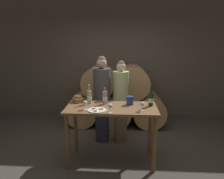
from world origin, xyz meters
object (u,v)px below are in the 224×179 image
at_px(person_right, 121,101).
at_px(wine_bottle_red, 151,99).
at_px(tasting_table, 111,116).
at_px(bread_basket, 78,99).
at_px(wine_glass_left, 110,106).
at_px(wine_glass_center, 142,104).
at_px(wine_bottle_rose, 105,97).
at_px(person_left, 102,99).
at_px(blue_crock, 130,100).
at_px(cheese_plate, 97,110).
at_px(wine_bottle_white, 89,97).
at_px(wine_glass_far_left, 85,103).

distance_m(person_right, wine_bottle_red, 0.82).
relative_size(tasting_table, wine_bottle_red, 4.53).
distance_m(bread_basket, wine_glass_left, 0.79).
xyz_separation_m(wine_glass_left, wine_glass_center, (0.47, 0.13, 0.00)).
bearing_deg(wine_bottle_rose, tasting_table, -54.35).
xyz_separation_m(tasting_table, wine_glass_left, (0.00, -0.28, 0.24)).
height_order(person_left, blue_crock, person_left).
bearing_deg(cheese_plate, wine_bottle_rose, 76.68).
xyz_separation_m(wine_bottle_red, cheese_plate, (-0.82, -0.29, -0.10)).
relative_size(wine_bottle_red, blue_crock, 2.31).
bearing_deg(person_right, bread_basket, -146.57).
xyz_separation_m(tasting_table, wine_bottle_rose, (-0.12, 0.16, 0.25)).
bearing_deg(wine_bottle_white, wine_glass_left, -50.08).
height_order(wine_glass_far_left, wine_glass_center, same).
distance_m(person_left, bread_basket, 0.61).
height_order(person_left, wine_glass_far_left, person_left).
distance_m(person_right, blue_crock, 0.62).
bearing_deg(wine_glass_left, person_right, 82.57).
height_order(cheese_plate, wine_glass_left, wine_glass_left).
bearing_deg(bread_basket, person_right, 33.43).
relative_size(wine_bottle_red, wine_glass_far_left, 2.29).
distance_m(tasting_table, wine_bottle_rose, 0.32).
height_order(cheese_plate, wine_glass_far_left, wine_glass_far_left).
relative_size(blue_crock, wine_glass_far_left, 0.99).
distance_m(wine_bottle_red, bread_basket, 1.22).
bearing_deg(blue_crock, cheese_plate, -144.72).
relative_size(tasting_table, wine_bottle_rose, 4.54).
bearing_deg(tasting_table, bread_basket, 157.45).
bearing_deg(wine_bottle_red, wine_glass_left, -148.50).
relative_size(wine_glass_left, wine_glass_center, 1.00).
bearing_deg(wine_bottle_red, cheese_plate, -160.49).
bearing_deg(wine_bottle_white, bread_basket, 160.93).
relative_size(blue_crock, cheese_plate, 0.47).
bearing_deg(wine_bottle_white, tasting_table, -24.43).
bearing_deg(wine_glass_center, cheese_plate, -176.71).
bearing_deg(wine_bottle_white, wine_glass_center, -21.18).
distance_m(tasting_table, wine_glass_center, 0.55).
bearing_deg(blue_crock, person_right, 105.70).
bearing_deg(wine_glass_left, wine_bottle_red, 31.50).
bearing_deg(person_right, wine_bottle_rose, -114.20).
bearing_deg(tasting_table, wine_bottle_rose, 125.65).
relative_size(wine_bottle_rose, wine_glass_left, 2.28).
height_order(wine_bottle_red, bread_basket, wine_bottle_red).
height_order(person_right, wine_bottle_red, person_right).
height_order(wine_bottle_rose, cheese_plate, wine_bottle_rose).
height_order(wine_bottle_white, blue_crock, wine_bottle_white).
bearing_deg(wine_bottle_rose, blue_crock, -1.24).
xyz_separation_m(person_right, cheese_plate, (-0.34, -0.92, 0.12)).
xyz_separation_m(blue_crock, wine_glass_far_left, (-0.68, -0.30, 0.02)).
xyz_separation_m(person_left, wine_glass_left, (0.23, -1.00, 0.17)).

